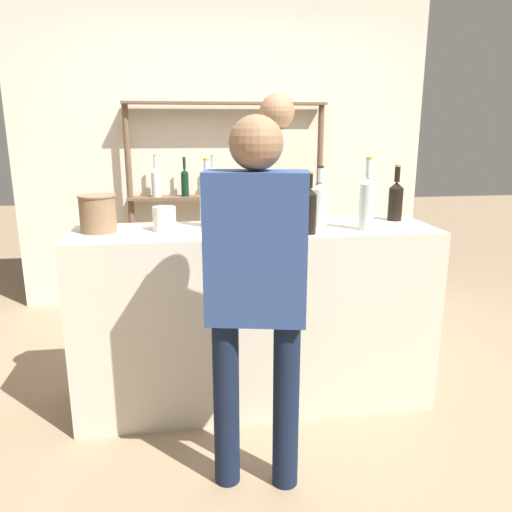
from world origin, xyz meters
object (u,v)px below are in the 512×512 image
ice_bucket (98,213)px  server_behind_counter (276,205)px  customer_center (256,281)px  counter_bottle_3 (309,210)px  counter_bottle_0 (396,200)px  counter_bottle_4 (320,203)px  counter_bottle_1 (367,202)px  counter_bottle_2 (207,201)px  cork_jar (164,219)px  wine_glass (246,203)px

ice_bucket → server_behind_counter: 1.27m
server_behind_counter → customer_center: server_behind_counter is taller
counter_bottle_3 → counter_bottle_0: bearing=26.7°
counter_bottle_4 → customer_center: (-0.45, -0.71, -0.20)m
counter_bottle_4 → counter_bottle_1: bearing=-29.7°
counter_bottle_0 → counter_bottle_2: size_ratio=0.88×
counter_bottle_2 → ice_bucket: size_ratio=1.89×
counter_bottle_0 → counter_bottle_4: (-0.48, -0.11, 0.01)m
ice_bucket → cork_jar: ice_bucket is taller
counter_bottle_2 → counter_bottle_3: counter_bottle_2 is taller
counter_bottle_4 → server_behind_counter: size_ratio=0.19×
counter_bottle_2 → customer_center: size_ratio=0.23×
ice_bucket → wine_glass: bearing=-0.5°
counter_bottle_1 → counter_bottle_2: size_ratio=1.03×
server_behind_counter → customer_center: bearing=0.1°
counter_bottle_4 → wine_glass: 0.40m
counter_bottle_0 → counter_bottle_1: counter_bottle_1 is taller
counter_bottle_3 → wine_glass: bearing=145.5°
counter_bottle_4 → customer_center: bearing=-122.6°
counter_bottle_1 → counter_bottle_4: bearing=150.3°
counter_bottle_3 → server_behind_counter: server_behind_counter is taller
counter_bottle_4 → customer_center: customer_center is taller
wine_glass → counter_bottle_4: bearing=-3.1°
counter_bottle_1 → server_behind_counter: 0.92m
customer_center → counter_bottle_2: bearing=22.4°
wine_glass → server_behind_counter: server_behind_counter is taller
counter_bottle_1 → counter_bottle_0: bearing=42.1°
counter_bottle_1 → wine_glass: 0.63m
counter_bottle_0 → counter_bottle_2: bearing=-178.6°
wine_glass → counter_bottle_1: bearing=-13.4°
counter_bottle_3 → server_behind_counter: 0.91m
counter_bottle_2 → customer_center: bearing=-79.5°
ice_bucket → customer_center: (0.71, -0.73, -0.17)m
counter_bottle_2 → ice_bucket: (-0.56, -0.06, -0.04)m
counter_bottle_2 → ice_bucket: bearing=-174.0°
counter_bottle_0 → ice_bucket: bearing=-177.0°
counter_bottle_3 → customer_center: (-0.35, -0.53, -0.20)m
wine_glass → ice_bucket: ice_bucket is taller
counter_bottle_4 → ice_bucket: size_ratio=1.69×
counter_bottle_3 → server_behind_counter: (0.00, 0.90, -0.11)m
counter_bottle_0 → counter_bottle_1: (-0.26, -0.24, 0.03)m
wine_glass → server_behind_counter: 0.77m
counter_bottle_0 → customer_center: bearing=-138.7°
counter_bottle_1 → counter_bottle_2: counter_bottle_1 is taller
counter_bottle_2 → customer_center: 0.83m
counter_bottle_0 → ice_bucket: 1.65m
cork_jar → counter_bottle_2: bearing=18.5°
counter_bottle_1 → cork_jar: bearing=172.6°
counter_bottle_0 → counter_bottle_1: size_ratio=0.85×
counter_bottle_1 → counter_bottle_4: counter_bottle_1 is taller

